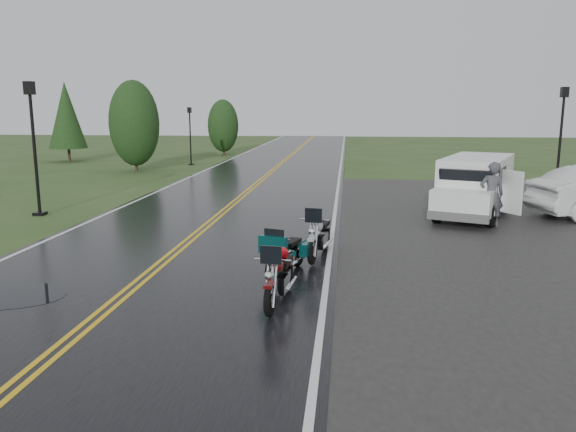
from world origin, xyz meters
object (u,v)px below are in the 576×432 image
Objects in this scene: lamp_post_far_left at (190,136)px; van_white at (439,192)px; motorcycle_teal at (272,259)px; person_at_van at (492,196)px; motorcycle_red at (270,286)px; lamp_post_far_right at (560,140)px; motorcycle_silver at (312,240)px; lamp_post_near_left at (34,149)px.

van_white is at bearing -53.36° from lamp_post_far_left.
motorcycle_teal is at bearing -100.58° from van_white.
person_at_van is at bearing 1.42° from van_white.
motorcycle_red is 0.40× the size of van_white.
lamp_post_far_right is (18.49, -9.88, 0.41)m from lamp_post_far_left.
motorcycle_red is at bearing -93.50° from van_white.
lamp_post_far_right reaches higher than motorcycle_silver.
person_at_van is 22.34m from lamp_post_far_left.
lamp_post_near_left is 20.20m from lamp_post_far_right.
lamp_post_far_left is 20.97m from lamp_post_far_right.
lamp_post_far_right is at bearing 70.51° from motorcycle_teal.
lamp_post_far_left is at bearing 120.77° from motorcycle_silver.
motorcycle_teal is 7.96m from van_white.
motorcycle_silver is at bearing -127.81° from lamp_post_far_right.
motorcycle_silver is 1.09× the size of person_at_van.
motorcycle_teal is (-0.21, 1.84, -0.04)m from motorcycle_red.
lamp_post_near_left reaches higher than motorcycle_red.
motorcycle_silver is 15.59m from lamp_post_far_right.
lamp_post_far_left is (-8.98, 22.13, 1.17)m from motorcycle_silver.
lamp_post_far_right reaches higher than motorcycle_red.
lamp_post_far_right is at bearing 20.20° from lamp_post_near_left.
lamp_post_near_left is at bearing -5.10° from person_at_van.
lamp_post_far_left is (-8.26, 23.56, 1.25)m from motorcycle_teal.
lamp_post_far_right reaches higher than lamp_post_far_left.
lamp_post_far_right is at bearing -28.12° from lamp_post_far_left.
lamp_post_far_right is (4.50, 7.52, 1.23)m from person_at_van.
motorcycle_red is at bearing -71.55° from lamp_post_far_left.
lamp_post_far_right is (9.51, 12.25, 1.58)m from motorcycle_silver.
person_at_van reaches higher than motorcycle_silver.
van_white is (4.28, 6.70, 0.44)m from motorcycle_teal.
lamp_post_far_left reaches higher than van_white.
person_at_van is at bearing -120.88° from lamp_post_far_right.
person_at_van is (5.01, 4.73, 0.35)m from motorcycle_silver.
motorcycle_silver is (0.51, 3.26, 0.03)m from motorcycle_red.
motorcycle_red is at bearing -66.24° from motorcycle_teal.
person_at_van is 0.54× the size of lamp_post_far_left.
lamp_post_far_left is at bearing 88.42° from lamp_post_near_left.
lamp_post_far_right is (10.02, 15.51, 1.61)m from motorcycle_red.
person_at_van is at bearing 60.68° from motorcycle_red.
motorcycle_teal is at bearing -108.07° from motorcycle_silver.
motorcycle_red is 0.56× the size of lamp_post_far_left.
lamp_post_near_left reaches higher than motorcycle_teal.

